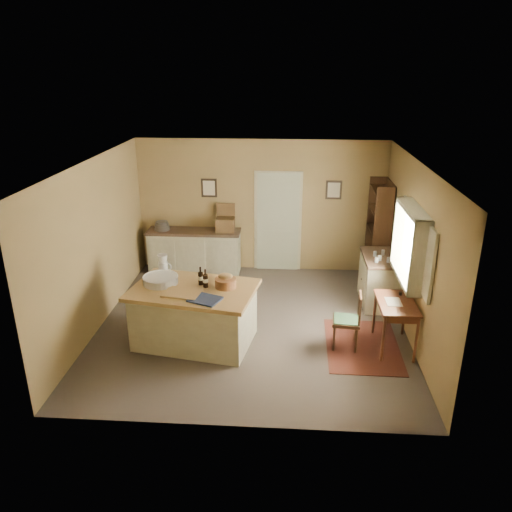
{
  "coord_description": "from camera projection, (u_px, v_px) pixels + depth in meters",
  "views": [
    {
      "loc": [
        0.57,
        -7.31,
        4.05
      ],
      "look_at": [
        0.06,
        0.2,
        1.15
      ],
      "focal_mm": 35.0,
      "sensor_mm": 36.0,
      "label": 1
    }
  ],
  "objects": [
    {
      "name": "work_island",
      "position": [
        194.0,
        313.0,
        7.65
      ],
      "size": [
        2.02,
        1.5,
        1.2
      ],
      "rotation": [
        0.0,
        0.0,
        -0.18
      ],
      "color": "beige",
      "rests_on": "ground"
    },
    {
      "name": "wall_back",
      "position": [
        261.0,
        206.0,
        10.14
      ],
      "size": [
        5.0,
        0.1,
        2.7
      ],
      "primitive_type": "cube",
      "color": "#987B49",
      "rests_on": "ground"
    },
    {
      "name": "wall_right",
      "position": [
        414.0,
        253.0,
        7.66
      ],
      "size": [
        0.1,
        5.0,
        2.7
      ],
      "primitive_type": "cube",
      "color": "#987B49",
      "rests_on": "ground"
    },
    {
      "name": "shelving_unit",
      "position": [
        380.0,
        233.0,
        9.65
      ],
      "size": [
        0.34,
        0.9,
        2.01
      ],
      "color": "#311D10",
      "rests_on": "ground"
    },
    {
      "name": "sideboard",
      "position": [
        195.0,
        250.0,
        10.26
      ],
      "size": [
        1.89,
        0.54,
        1.18
      ],
      "color": "beige",
      "rests_on": "ground"
    },
    {
      "name": "rug",
      "position": [
        362.0,
        345.0,
        7.68
      ],
      "size": [
        1.12,
        1.61,
        0.01
      ],
      "primitive_type": "cube",
      "rotation": [
        0.0,
        0.0,
        -0.01
      ],
      "color": "#4C2116",
      "rests_on": "ground"
    },
    {
      "name": "wall_front",
      "position": [
        234.0,
        327.0,
        5.49
      ],
      "size": [
        5.0,
        0.1,
        2.7
      ],
      "primitive_type": "cube",
      "color": "#987B49",
      "rests_on": "ground"
    },
    {
      "name": "ceiling",
      "position": [
        251.0,
        163.0,
        7.33
      ],
      "size": [
        5.0,
        5.0,
        0.0
      ],
      "primitive_type": "plane",
      "color": "silver",
      "rests_on": "wall_back"
    },
    {
      "name": "wall_left",
      "position": [
        96.0,
        245.0,
        7.98
      ],
      "size": [
        0.1,
        5.0,
        2.7
      ],
      "primitive_type": "cube",
      "color": "#987B49",
      "rests_on": "ground"
    },
    {
      "name": "window",
      "position": [
        413.0,
        245.0,
        7.4
      ],
      "size": [
        0.25,
        1.99,
        1.12
      ],
      "color": "beige",
      "rests_on": "ground"
    },
    {
      "name": "desk_chair",
      "position": [
        346.0,
        321.0,
        7.51
      ],
      "size": [
        0.45,
        0.45,
        0.87
      ],
      "primitive_type": null,
      "rotation": [
        0.0,
        0.0,
        -0.1
      ],
      "color": "#311D10",
      "rests_on": "ground"
    },
    {
      "name": "ground",
      "position": [
        252.0,
        325.0,
        8.3
      ],
      "size": [
        5.0,
        5.0,
        0.0
      ],
      "primitive_type": "plane",
      "color": "brown",
      "rests_on": "ground"
    },
    {
      "name": "writing_desk",
      "position": [
        396.0,
        308.0,
        7.41
      ],
      "size": [
        0.55,
        0.9,
        0.82
      ],
      "color": "#3E1E11",
      "rests_on": "ground"
    },
    {
      "name": "framed_prints",
      "position": [
        271.0,
        189.0,
        9.98
      ],
      "size": [
        2.82,
        0.02,
        0.38
      ],
      "color": "black",
      "rests_on": "ground"
    },
    {
      "name": "right_cabinet",
      "position": [
        378.0,
        279.0,
        8.92
      ],
      "size": [
        0.59,
        1.06,
        0.99
      ],
      "color": "beige",
      "rests_on": "ground"
    },
    {
      "name": "door",
      "position": [
        278.0,
        221.0,
        10.2
      ],
      "size": [
        0.97,
        0.06,
        2.11
      ],
      "primitive_type": "cube",
      "color": "#B3BB9D",
      "rests_on": "ground"
    }
  ]
}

